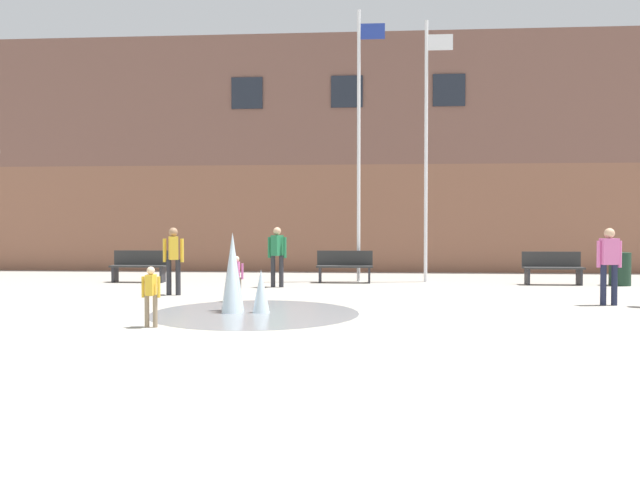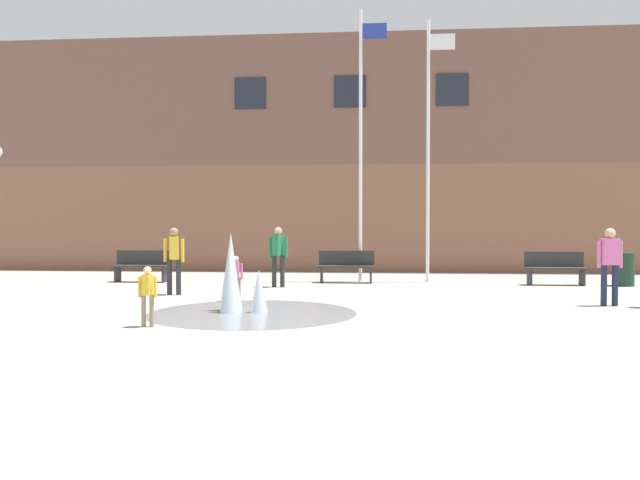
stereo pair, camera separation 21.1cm
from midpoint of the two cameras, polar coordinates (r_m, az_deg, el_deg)
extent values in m
plane|color=#9E998E|center=(6.68, -2.08, -13.03)|extent=(100.00, 100.00, 0.00)
cube|color=brown|center=(24.75, 2.40, 1.92)|extent=(36.00, 6.00, 3.75)
cube|color=brown|center=(25.13, 2.41, 11.47)|extent=(36.00, 6.00, 4.58)
cube|color=#1E232D|center=(22.59, -6.96, 13.19)|extent=(1.10, 0.06, 1.10)
cube|color=#1E232D|center=(22.21, 2.20, 13.40)|extent=(1.10, 0.06, 1.10)
cube|color=#1E232D|center=(22.38, 11.44, 13.28)|extent=(1.10, 0.06, 1.10)
cylinder|color=gray|center=(11.83, -6.49, -6.65)|extent=(3.92, 3.92, 0.01)
cone|color=silver|center=(11.87, -8.57, -3.63)|extent=(0.40, 0.40, 1.24)
cone|color=silver|center=(12.13, -8.49, -2.88)|extent=(0.44, 0.44, 1.51)
cone|color=silver|center=(11.83, -5.92, -4.67)|extent=(0.33, 0.33, 0.82)
cube|color=#28282D|center=(18.94, -18.54, -3.01)|extent=(0.06, 0.40, 0.44)
cube|color=#28282D|center=(18.45, -14.51, -3.10)|extent=(0.06, 0.40, 0.44)
cube|color=#2D2D2D|center=(18.67, -16.55, -2.31)|extent=(1.60, 0.44, 0.05)
cube|color=#2D2D2D|center=(18.84, -16.35, -1.56)|extent=(1.60, 0.04, 0.42)
cube|color=#28282D|center=(17.83, -0.33, -3.21)|extent=(0.06, 0.40, 0.44)
cube|color=#28282D|center=(17.78, 4.18, -3.23)|extent=(0.06, 0.40, 0.44)
cube|color=#2D2D2D|center=(17.77, 1.93, -2.44)|extent=(1.60, 0.44, 0.05)
cube|color=#2D2D2D|center=(17.96, 1.95, -1.65)|extent=(1.60, 0.04, 0.42)
cube|color=#28282D|center=(18.10, 18.10, -3.21)|extent=(0.06, 0.40, 0.44)
cube|color=#28282D|center=(18.49, 22.32, -3.15)|extent=(0.06, 0.40, 0.44)
cube|color=#2D2D2D|center=(18.27, 20.24, -2.42)|extent=(1.60, 0.44, 0.05)
cube|color=#2D2D2D|center=(18.44, 20.07, -1.65)|extent=(1.60, 0.04, 0.42)
cylinder|color=#89755B|center=(10.56, -16.10, -6.28)|extent=(0.07, 0.07, 0.52)
cylinder|color=#89755B|center=(10.51, -15.39, -6.30)|extent=(0.07, 0.07, 0.52)
cube|color=gold|center=(10.49, -15.76, -3.97)|extent=(0.13, 0.21, 0.33)
sphere|color=beige|center=(10.47, -15.77, -2.71)|extent=(0.13, 0.13, 0.13)
cylinder|color=gold|center=(10.54, -16.43, -4.14)|extent=(0.05, 0.05, 0.34)
cylinder|color=gold|center=(10.45, -15.09, -4.18)|extent=(0.05, 0.05, 0.34)
cylinder|color=#28282D|center=(15.15, -14.04, -3.32)|extent=(0.12, 0.12, 0.84)
cylinder|color=#28282D|center=(15.08, -13.24, -3.34)|extent=(0.12, 0.12, 0.84)
cube|color=gold|center=(15.07, -13.66, -0.72)|extent=(0.31, 0.39, 0.54)
sphere|color=#997051|center=(15.06, -13.66, 0.71)|extent=(0.21, 0.21, 0.21)
cylinder|color=gold|center=(15.14, -14.41, -0.92)|extent=(0.08, 0.08, 0.55)
cylinder|color=gold|center=(15.01, -12.89, -0.93)|extent=(0.08, 0.08, 0.55)
cylinder|color=#28282D|center=(16.59, -4.68, -2.87)|extent=(0.12, 0.12, 0.84)
cylinder|color=#28282D|center=(16.56, -3.93, -2.88)|extent=(0.12, 0.12, 0.84)
cube|color=#237547|center=(16.53, -4.31, -0.49)|extent=(0.32, 0.39, 0.54)
sphere|color=tan|center=(16.53, -4.31, 0.81)|extent=(0.21, 0.21, 0.21)
cylinder|color=#237547|center=(16.57, -5.03, -0.68)|extent=(0.08, 0.08, 0.55)
cylinder|color=#237547|center=(16.51, -3.59, -0.69)|extent=(0.08, 0.08, 0.55)
cylinder|color=#1E233D|center=(14.07, 24.09, -3.77)|extent=(0.12, 0.12, 0.84)
cylinder|color=#1E233D|center=(14.14, 24.93, -3.75)|extent=(0.12, 0.12, 0.84)
cube|color=pink|center=(14.06, 24.54, -0.96)|extent=(0.37, 0.25, 0.54)
sphere|color=tan|center=(14.05, 24.56, 0.57)|extent=(0.21, 0.21, 0.21)
cylinder|color=pink|center=(13.99, 23.73, -1.19)|extent=(0.08, 0.08, 0.55)
cylinder|color=pink|center=(14.14, 25.34, -1.18)|extent=(0.08, 0.08, 0.55)
cylinder|color=#89755B|center=(13.62, -8.37, -4.50)|extent=(0.07, 0.07, 0.52)
cylinder|color=#89755B|center=(13.59, -7.81, -4.51)|extent=(0.07, 0.07, 0.52)
cube|color=pink|center=(13.57, -8.10, -2.71)|extent=(0.13, 0.22, 0.33)
sphere|color=beige|center=(13.55, -8.10, -1.73)|extent=(0.13, 0.13, 0.13)
cylinder|color=pink|center=(13.60, -8.63, -2.85)|extent=(0.05, 0.05, 0.34)
cylinder|color=pink|center=(13.55, -7.56, -2.86)|extent=(0.05, 0.05, 0.34)
cylinder|color=silver|center=(18.32, 3.23, 8.55)|extent=(0.10, 0.10, 7.87)
cube|color=#233893|center=(19.02, 4.51, 18.49)|extent=(0.70, 0.02, 0.45)
cylinder|color=silver|center=(18.38, 9.34, 7.96)|extent=(0.10, 0.10, 7.52)
cube|color=silver|center=(19.03, 10.64, 17.35)|extent=(0.70, 0.02, 0.45)
cylinder|color=#193323|center=(18.81, 25.44, -2.41)|extent=(0.56, 0.56, 0.90)
camera|label=1|loc=(0.11, -90.41, -0.01)|focal=35.00mm
camera|label=2|loc=(0.11, 89.59, 0.01)|focal=35.00mm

